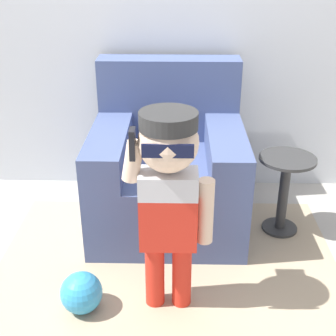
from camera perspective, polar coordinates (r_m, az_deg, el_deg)
The scene contains 6 objects.
ground_plane at distance 2.89m, azimuth -1.74°, elevation -8.14°, with size 10.00×10.00×0.00m, color #ADA89E.
armchair at distance 2.92m, azimuth -0.00°, elevation -0.04°, with size 0.90×0.93×0.96m.
person_child at distance 2.04m, azimuth 0.11°, elevation -2.00°, with size 0.41×0.31×1.00m.
side_table at distance 2.87m, azimuth 13.99°, elevation -2.28°, with size 0.33×0.33×0.49m.
rug at distance 2.62m, azimuth -0.06°, elevation -12.05°, with size 1.88×1.42×0.01m.
toy_ball at distance 2.35m, azimuth -10.52°, elevation -14.71°, with size 0.20×0.20×0.20m.
Camera 1 is at (0.14, -2.39, 1.62)m, focal length 50.00 mm.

